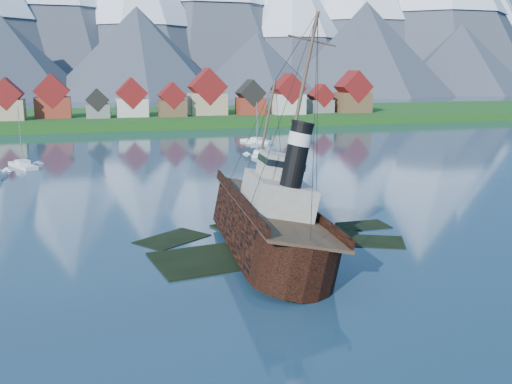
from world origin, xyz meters
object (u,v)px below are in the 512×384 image
object	(u,v)px
tugboat_wreck	(258,217)
sailboat_c	(23,166)
sailboat_d	(258,155)
sailboat_e	(257,142)

from	to	relation	value
tugboat_wreck	sailboat_c	xyz separation A→B (m)	(-30.49, 63.98, -3.04)
sailboat_d	sailboat_c	bearing A→B (deg)	-152.29
sailboat_d	sailboat_e	distance (m)	24.65
tugboat_wreck	sailboat_c	distance (m)	70.94
sailboat_d	sailboat_e	world-z (taller)	sailboat_e
sailboat_c	sailboat_d	size ratio (longest dim) A/B	1.24
tugboat_wreck	sailboat_e	world-z (taller)	tugboat_wreck
sailboat_c	sailboat_e	bearing A→B (deg)	-0.38
sailboat_c	tugboat_wreck	bearing A→B (deg)	-89.71
sailboat_c	sailboat_e	size ratio (longest dim) A/B	1.12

